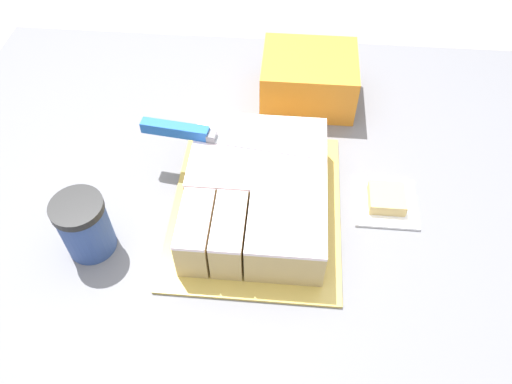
{
  "coord_description": "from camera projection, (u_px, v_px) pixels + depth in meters",
  "views": [
    {
      "loc": [
        0.04,
        -0.58,
        1.68
      ],
      "look_at": [
        -0.01,
        -0.01,
        0.99
      ],
      "focal_mm": 35.0,
      "sensor_mm": 36.0,
      "label": 1
    }
  ],
  "objects": [
    {
      "name": "coffee_cup",
      "position": [
        85.0,
        226.0,
        0.84
      ],
      "size": [
        0.09,
        0.09,
        0.12
      ],
      "color": "#334C8C",
      "rests_on": "countertop"
    },
    {
      "name": "cake",
      "position": [
        257.0,
        191.0,
        0.9
      ],
      "size": [
        0.25,
        0.32,
        0.09
      ],
      "color": "tan",
      "rests_on": "cake_board"
    },
    {
      "name": "paper_napkin",
      "position": [
        385.0,
        203.0,
        0.95
      ],
      "size": [
        0.12,
        0.12,
        0.01
      ],
      "color": "white",
      "rests_on": "countertop"
    },
    {
      "name": "cake_board",
      "position": [
        256.0,
        208.0,
        0.94
      ],
      "size": [
        0.31,
        0.39,
        0.01
      ],
      "color": "gold",
      "rests_on": "countertop"
    },
    {
      "name": "brownie",
      "position": [
        387.0,
        198.0,
        0.94
      ],
      "size": [
        0.07,
        0.07,
        0.02
      ],
      "color": "tan",
      "rests_on": "paper_napkin"
    },
    {
      "name": "storage_box",
      "position": [
        309.0,
        79.0,
        1.1
      ],
      "size": [
        0.2,
        0.17,
        0.11
      ],
      "color": "orange",
      "rests_on": "countertop"
    },
    {
      "name": "knife",
      "position": [
        191.0,
        132.0,
        0.93
      ],
      "size": [
        0.33,
        0.06,
        0.02
      ],
      "rotation": [
        0.0,
        0.0,
        -0.12
      ],
      "color": "silver",
      "rests_on": "cake"
    },
    {
      "name": "countertop",
      "position": [
        260.0,
        316.0,
        1.31
      ],
      "size": [
        1.4,
        1.1,
        0.94
      ],
      "color": "slate",
      "rests_on": "ground_plane"
    },
    {
      "name": "ground_plane",
      "position": [
        259.0,
        378.0,
        1.67
      ],
      "size": [
        8.0,
        8.0,
        0.0
      ],
      "primitive_type": "plane",
      "color": "#9E9384"
    }
  ]
}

